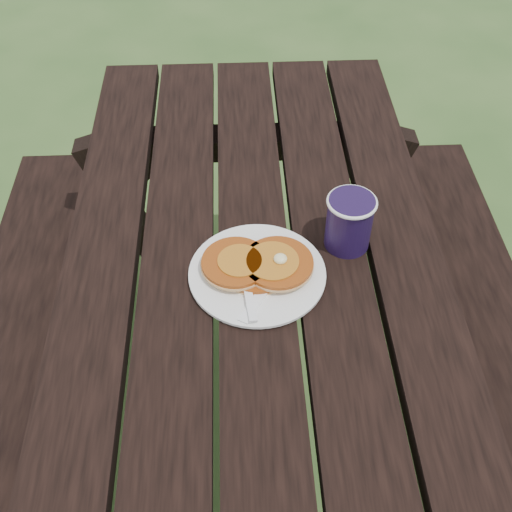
{
  "coord_description": "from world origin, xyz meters",
  "views": [
    {
      "loc": [
        -0.03,
        -0.7,
        1.67
      ],
      "look_at": [
        0.0,
        0.12,
        0.8
      ],
      "focal_mm": 45.0,
      "sensor_mm": 36.0,
      "label": 1
    }
  ],
  "objects_px": {
    "picnic_table": "(258,428)",
    "coffee_cup": "(349,220)",
    "plate": "(257,274)",
    "pancake_stack": "(258,264)"
  },
  "relations": [
    {
      "from": "picnic_table",
      "to": "plate",
      "type": "relative_size",
      "value": 7.07
    },
    {
      "from": "picnic_table",
      "to": "pancake_stack",
      "type": "height_order",
      "value": "pancake_stack"
    },
    {
      "from": "pancake_stack",
      "to": "coffee_cup",
      "type": "xyz_separation_m",
      "value": [
        0.18,
        0.07,
        0.04
      ]
    },
    {
      "from": "plate",
      "to": "coffee_cup",
      "type": "relative_size",
      "value": 2.22
    },
    {
      "from": "picnic_table",
      "to": "coffee_cup",
      "type": "height_order",
      "value": "coffee_cup"
    },
    {
      "from": "picnic_table",
      "to": "plate",
      "type": "distance_m",
      "value": 0.4
    },
    {
      "from": "plate",
      "to": "pancake_stack",
      "type": "xyz_separation_m",
      "value": [
        0.0,
        0.01,
        0.02
      ]
    },
    {
      "from": "pancake_stack",
      "to": "picnic_table",
      "type": "bearing_deg",
      "value": -92.69
    },
    {
      "from": "picnic_table",
      "to": "pancake_stack",
      "type": "distance_m",
      "value": 0.42
    },
    {
      "from": "plate",
      "to": "coffee_cup",
      "type": "height_order",
      "value": "coffee_cup"
    }
  ]
}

